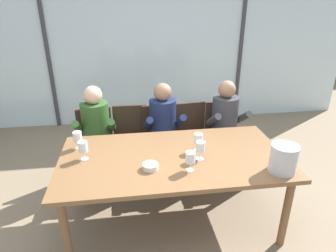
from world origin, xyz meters
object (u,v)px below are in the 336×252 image
object	(u,v)px
chair_near_window_right	(221,132)
person_navy_polo	(164,127)
chair_left_of_center	(131,136)
tasting_bowl	(150,166)
chair_center	(160,136)
person_charcoal_jacket	(227,123)
wine_glass_near_bucket	(198,139)
person_olive_shirt	(96,131)
ice_bucket_primary	(284,158)
chair_right_of_center	(191,133)
wine_glass_center_pour	(200,147)
wine_glass_by_right_taster	(190,158)
wine_glass_spare_empty	(78,137)
dining_table	(173,162)
wine_glass_by_left_taster	(83,148)
chair_near_curtain	(96,140)

from	to	relation	value
chair_near_window_right	person_navy_polo	xyz separation A→B (m)	(-0.76, -0.12, 0.17)
chair_left_of_center	tasting_bowl	bearing A→B (deg)	-81.54
chair_center	person_charcoal_jacket	size ratio (longest dim) A/B	0.74
wine_glass_near_bucket	person_olive_shirt	bearing A→B (deg)	144.02
chair_center	ice_bucket_primary	size ratio (longest dim) A/B	3.62
chair_left_of_center	chair_right_of_center	bearing A→B (deg)	0.42
wine_glass_center_pour	person_charcoal_jacket	bearing A→B (deg)	58.14
chair_near_window_right	wine_glass_by_right_taster	bearing A→B (deg)	-110.92
wine_glass_spare_empty	chair_center	bearing A→B (deg)	37.08
chair_near_window_right	tasting_bowl	bearing A→B (deg)	-123.15
dining_table	wine_glass_by_left_taster	world-z (taller)	wine_glass_by_left_taster
wine_glass_by_left_taster	wine_glass_center_pour	world-z (taller)	same
chair_near_window_right	wine_glass_spare_empty	xyz separation A→B (m)	(-1.67, -0.66, 0.36)
chair_right_of_center	wine_glass_center_pour	size ratio (longest dim) A/B	5.11
person_olive_shirt	wine_glass_by_right_taster	bearing A→B (deg)	-51.48
chair_near_window_right	wine_glass_center_pour	world-z (taller)	wine_glass_center_pour
tasting_bowl	wine_glass_spare_empty	bearing A→B (deg)	144.19
chair_left_of_center	person_charcoal_jacket	xyz separation A→B (m)	(1.18, -0.17, 0.17)
chair_center	wine_glass_near_bucket	world-z (taller)	wine_glass_near_bucket
person_olive_shirt	wine_glass_near_bucket	distance (m)	1.28
chair_near_curtain	person_charcoal_jacket	bearing A→B (deg)	-9.67
chair_left_of_center	wine_glass_near_bucket	size ratio (longest dim) A/B	5.11
person_olive_shirt	ice_bucket_primary	distance (m)	2.05
chair_near_curtain	chair_center	xyz separation A→B (m)	(0.78, -0.00, 0.00)
chair_left_of_center	tasting_bowl	size ratio (longest dim) A/B	6.43
chair_near_window_right	chair_near_curtain	bearing A→B (deg)	-171.38
person_navy_polo	ice_bucket_primary	world-z (taller)	person_navy_polo
dining_table	wine_glass_by_right_taster	xyz separation A→B (m)	(0.10, -0.26, 0.19)
wine_glass_by_left_taster	chair_left_of_center	bearing A→B (deg)	65.25
person_olive_shirt	tasting_bowl	bearing A→B (deg)	-62.20
wine_glass_by_right_taster	chair_center	bearing A→B (deg)	95.74
person_charcoal_jacket	wine_glass_by_left_taster	xyz separation A→B (m)	(-1.61, -0.76, 0.19)
chair_left_of_center	wine_glass_near_bucket	xyz separation A→B (m)	(0.63, -0.91, 0.36)
chair_right_of_center	dining_table	bearing A→B (deg)	-117.99
chair_near_curtain	wine_glass_center_pour	xyz separation A→B (m)	(1.03, -1.03, 0.36)
chair_center	person_olive_shirt	xyz separation A→B (m)	(-0.76, -0.11, 0.17)
chair_right_of_center	person_olive_shirt	bearing A→B (deg)	-178.51
dining_table	person_charcoal_jacket	world-z (taller)	person_charcoal_jacket
chair_left_of_center	person_olive_shirt	distance (m)	0.46
ice_bucket_primary	wine_glass_near_bucket	bearing A→B (deg)	143.07
chair_near_window_right	chair_left_of_center	bearing A→B (deg)	-173.82
dining_table	wine_glass_near_bucket	size ratio (longest dim) A/B	12.00
wine_glass_near_bucket	wine_glass_center_pour	world-z (taller)	same
chair_near_window_right	wine_glass_by_right_taster	distance (m)	1.43
dining_table	tasting_bowl	world-z (taller)	tasting_bowl
chair_right_of_center	ice_bucket_primary	world-z (taller)	ice_bucket_primary
person_olive_shirt	chair_right_of_center	bearing A→B (deg)	7.21
person_olive_shirt	wine_glass_by_left_taster	xyz separation A→B (m)	(-0.03, -0.76, 0.19)
dining_table	wine_glass_center_pour	world-z (taller)	wine_glass_center_pour
wine_glass_spare_empty	wine_glass_near_bucket	bearing A→B (deg)	-10.22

